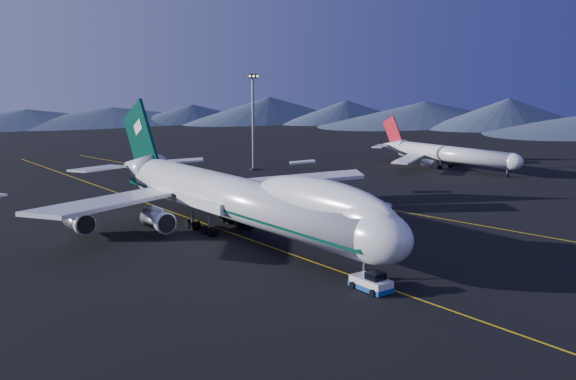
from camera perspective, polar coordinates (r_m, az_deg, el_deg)
ground at (r=96.09m, az=-4.43°, el=-4.06°), size 500.00×500.00×0.00m
taxiway_line_main at (r=96.08m, az=-4.43°, el=-4.05°), size 0.25×220.00×0.01m
taxiway_line_side at (r=121.92m, az=4.74°, el=-0.98°), size 28.08×198.09×0.01m
boeing_747 at (r=94.84m, az=-4.49°, el=-0.65°), size 59.62×72.43×19.37m
pushback_tug at (r=72.77m, az=7.38°, el=-8.29°), size 3.03×5.08×2.17m
second_jet at (r=167.82m, az=13.95°, el=3.14°), size 38.71×43.73×12.45m
service_van at (r=116.16m, az=8.03°, el=-1.24°), size 3.38×5.73×1.50m
floodlight_mast at (r=160.08m, az=-3.13°, el=6.08°), size 2.93×2.20×23.75m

